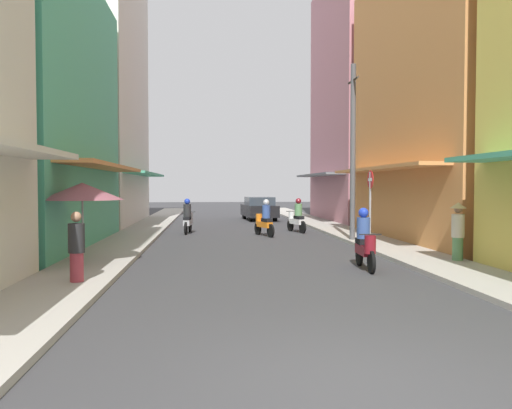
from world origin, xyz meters
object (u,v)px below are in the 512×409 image
motorbike_silver (188,218)px  parked_car (259,208)px  motorbike_orange (264,220)px  street_sign_no_entry (370,199)px  pedestrian_crossing (458,230)px  utility_pole (353,152)px  pedestrian_far (77,250)px  vendor_umbrella (82,191)px  motorbike_white (297,217)px  motorbike_maroon (365,242)px

motorbike_silver → parked_car: size_ratio=0.43×
motorbike_orange → street_sign_no_entry: 6.00m
pedestrian_crossing → utility_pole: bearing=103.5°
street_sign_no_entry → parked_car: bearing=98.1°
pedestrian_far → utility_pole: size_ratio=0.24×
motorbike_silver → vendor_umbrella: 9.63m
pedestrian_crossing → parked_car: bearing=101.1°
motorbike_silver → street_sign_no_entry: bearing=-46.8°
motorbike_orange → pedestrian_far: 11.65m
parked_car → utility_pole: bearing=-80.0°
motorbike_orange → utility_pole: bearing=-41.7°
pedestrian_crossing → utility_pole: 6.21m
parked_car → vendor_umbrella: (-6.44, -17.87, 1.26)m
motorbike_silver → vendor_umbrella: (-2.37, -9.24, 1.29)m
motorbike_white → pedestrian_crossing: 10.26m
parked_car → vendor_umbrella: vendor_umbrella is taller
motorbike_silver → pedestrian_far: size_ratio=1.13×
pedestrian_crossing → street_sign_no_entry: (-1.43, 3.13, 0.76)m
parked_car → pedestrian_crossing: bearing=-78.9°
motorbike_white → street_sign_no_entry: (1.27, -6.77, 1.01)m
motorbike_orange → utility_pole: utility_pole is taller
utility_pole → vendor_umbrella: bearing=-150.1°
pedestrian_crossing → vendor_umbrella: (-10.04, 0.53, 1.04)m
motorbike_white → utility_pole: bearing=-72.5°
utility_pole → street_sign_no_entry: utility_pole is taller
pedestrian_far → pedestrian_crossing: (9.51, 2.21, 0.16)m
vendor_umbrella → utility_pole: 10.15m
pedestrian_far → parked_car: bearing=74.0°
motorbike_maroon → pedestrian_far: size_ratio=1.13×
parked_car → motorbike_orange: bearing=-94.4°
utility_pole → motorbike_maroon: bearing=-103.1°
motorbike_white → motorbike_silver: size_ratio=0.97×
motorbike_white → motorbike_silver: bearing=-178.5°
motorbike_maroon → vendor_umbrella: 7.48m
motorbike_orange → motorbike_silver: bearing=155.3°
motorbike_maroon → street_sign_no_entry: (1.31, 3.65, 1.01)m
motorbike_orange → vendor_umbrella: (-5.66, -7.73, 1.29)m
motorbike_maroon → motorbike_white: same height
pedestrian_crossing → vendor_umbrella: size_ratio=0.76×
parked_car → street_sign_no_entry: street_sign_no_entry is taller
pedestrian_crossing → vendor_umbrella: bearing=177.0°
motorbike_white → motorbike_orange: (-1.68, -1.64, 0.00)m
motorbike_silver → street_sign_no_entry: 9.17m
motorbike_maroon → utility_pole: size_ratio=0.27×
vendor_umbrella → parked_car: bearing=70.2°
parked_car → utility_pole: (2.27, -12.86, 2.68)m
utility_pole → motorbike_silver: bearing=146.3°
pedestrian_crossing → utility_pole: (-1.33, 5.54, 2.47)m
vendor_umbrella → street_sign_no_entry: size_ratio=0.84×
pedestrian_crossing → utility_pole: utility_pole is taller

